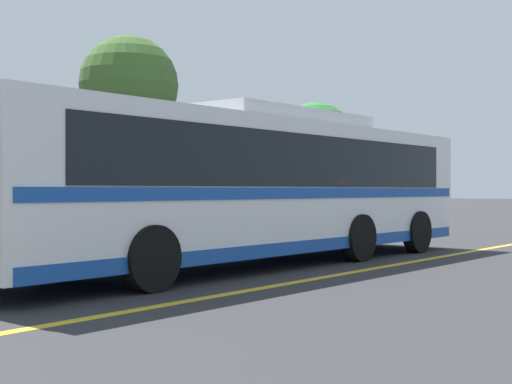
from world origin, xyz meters
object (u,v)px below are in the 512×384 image
transit_bus (256,184)px  tree_0 (129,86)px  parked_car_2 (118,224)px  parked_car_3 (270,217)px  tree_1 (316,140)px  parked_car_4 (366,212)px

transit_bus → tree_0: 9.17m
parked_car_2 → parked_car_3: parked_car_2 is taller
parked_car_3 → tree_1: bearing=-62.2°
tree_0 → parked_car_3: bearing=-55.6°
parked_car_3 → tree_1: (8.82, 4.22, 3.04)m
parked_car_2 → tree_1: size_ratio=0.91×
parked_car_2 → parked_car_3: bearing=91.5°
transit_bus → parked_car_2: (-0.10, 4.12, -0.93)m
tree_1 → tree_0: bearing=-176.9°
parked_car_2 → parked_car_4: bearing=89.1°
parked_car_2 → transit_bus: bearing=1.5°
parked_car_3 → tree_0: tree_0 is taller
parked_car_2 → parked_car_3: 6.09m
parked_car_2 → parked_car_3: size_ratio=1.19×
parked_car_3 → parked_car_4: 5.25m
tree_0 → transit_bus: bearing=-114.1°
parked_car_2 → tree_0: tree_0 is taller
parked_car_2 → parked_car_4: (11.33, -0.21, 0.01)m
parked_car_2 → tree_0: bearing=136.1°
parked_car_4 → tree_0: (-7.71, 3.96, 4.02)m
parked_car_2 → tree_1: (14.91, 4.37, 3.01)m
transit_bus → tree_1: tree_1 is taller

